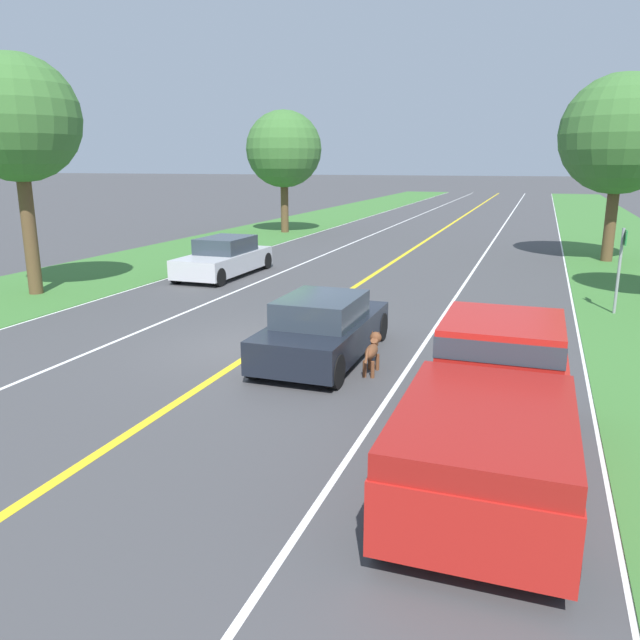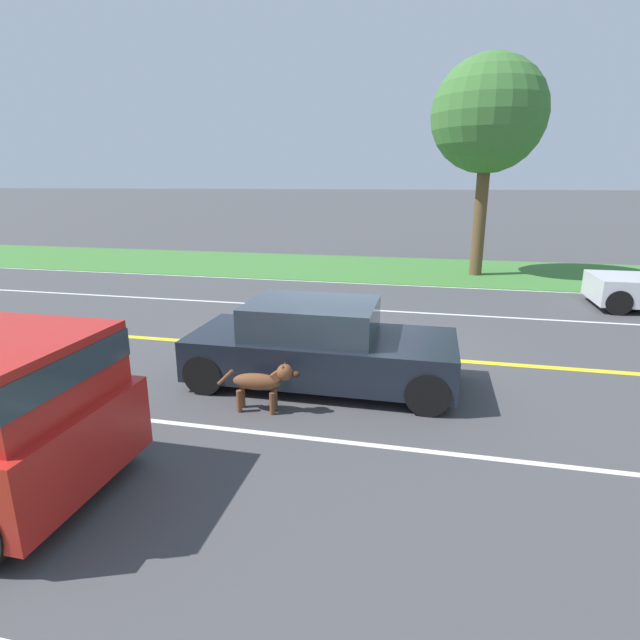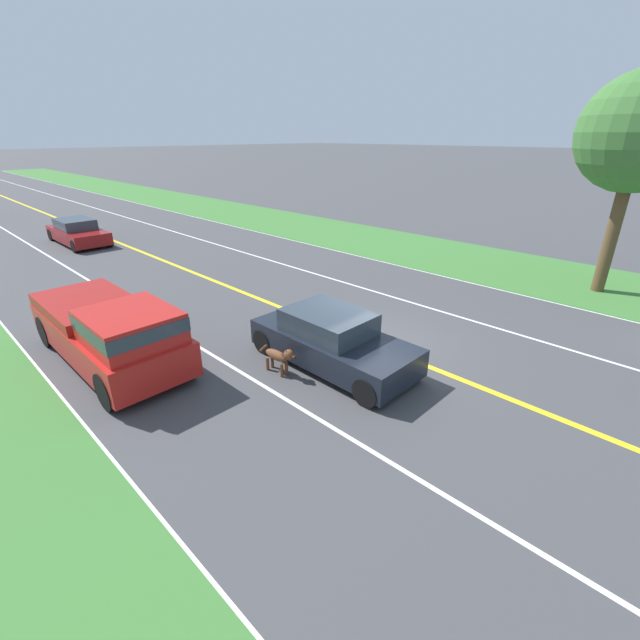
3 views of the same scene
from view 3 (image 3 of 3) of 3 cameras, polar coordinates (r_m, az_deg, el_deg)
ground_plane at (r=12.02m, az=7.37°, el=-3.36°), size 400.00×400.00×0.00m
centre_divider_line at (r=12.02m, az=7.37°, el=-3.34°), size 0.18×160.00×0.01m
lane_edge_line_right at (r=8.50m, az=-24.66°, el=-18.52°), size 0.14×160.00×0.01m
lane_edge_line_left at (r=17.74m, az=21.36°, el=4.20°), size 0.14×160.00×0.01m
lane_dash_same_dir at (r=9.81m, az=-5.42°, el=-9.99°), size 0.10×160.00×0.01m
lane_dash_oncoming at (r=14.75m, az=15.71°, el=1.16°), size 0.10×160.00×0.01m
grass_verge_left at (r=20.44m, az=24.87°, el=6.08°), size 6.00×160.00×0.03m
ego_car at (r=10.73m, az=1.61°, el=-2.75°), size 1.87×4.36×1.40m
dog at (r=10.40m, az=-5.41°, el=-4.83°), size 0.29×1.26×0.78m
pickup_truck at (r=11.82m, az=-26.08°, el=-1.23°), size 2.07×5.46×1.81m
car_trailing_near at (r=26.51m, az=-29.59°, el=10.14°), size 1.85×4.57×1.29m
roadside_tree_left_near at (r=18.34m, az=36.84°, el=19.24°), size 3.82×3.82×7.36m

